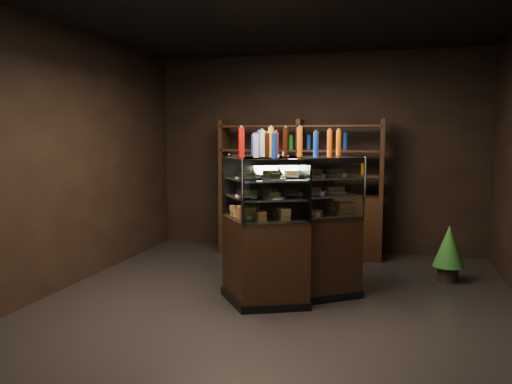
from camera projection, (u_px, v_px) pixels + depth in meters
ground at (281, 298)px, 5.43m from camera, size 5.00×5.00×0.00m
room_shell at (282, 118)px, 5.22m from camera, size 5.02×5.02×3.01m
display_case at (278, 249)px, 5.52m from camera, size 1.70×1.58×1.54m
food_display at (279, 188)px, 5.45m from camera, size 1.24×1.26×0.47m
bottles_top at (279, 144)px, 5.40m from camera, size 1.08×1.12×0.30m
potted_conifer at (449, 245)px, 6.02m from camera, size 0.37×0.37×0.78m
back_shelving at (299, 214)px, 7.38m from camera, size 2.40×0.42×2.00m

